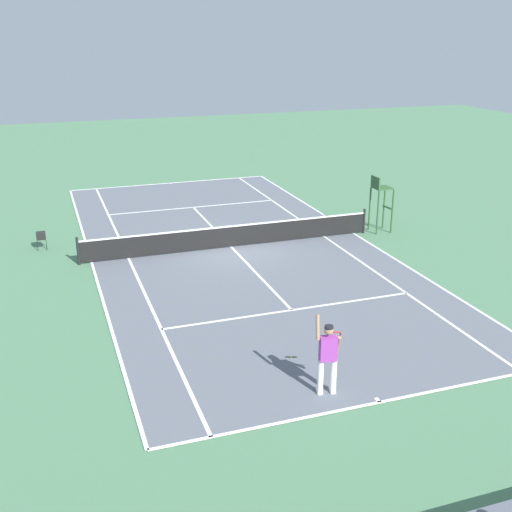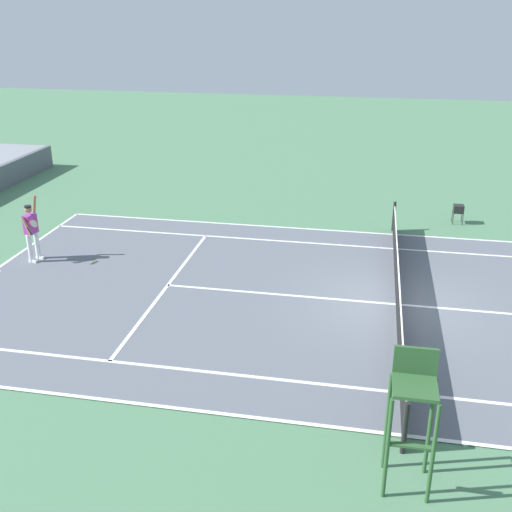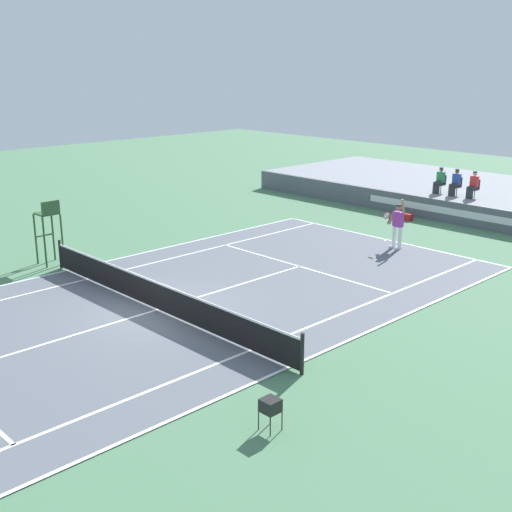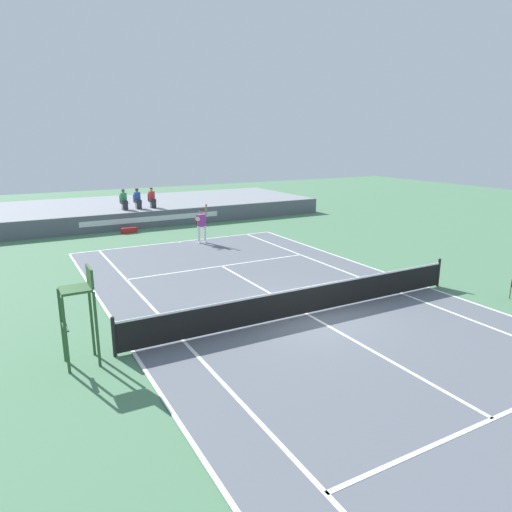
{
  "view_description": "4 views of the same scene",
  "coord_description": "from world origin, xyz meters",
  "px_view_note": "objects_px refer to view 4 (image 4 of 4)",
  "views": [
    {
      "loc": [
        6.98,
        23.1,
        8.31
      ],
      "look_at": [
        0.31,
        3.89,
        1.0
      ],
      "focal_mm": 44.54,
      "sensor_mm": 36.0,
      "label": 1
    },
    {
      "loc": [
        -15.11,
        0.93,
        7.47
      ],
      "look_at": [
        0.31,
        3.89,
        1.0
      ],
      "focal_mm": 42.92,
      "sensor_mm": 36.0,
      "label": 2
    },
    {
      "loc": [
        15.66,
        -10.89,
        7.27
      ],
      "look_at": [
        0.31,
        3.89,
        1.0
      ],
      "focal_mm": 46.45,
      "sensor_mm": 36.0,
      "label": 3
    },
    {
      "loc": [
        -8.0,
        -11.19,
        5.42
      ],
      "look_at": [
        0.31,
        3.89,
        1.0
      ],
      "focal_mm": 32.45,
      "sensor_mm": 36.0,
      "label": 4
    }
  ],
  "objects_px": {
    "umpire_chair": "(80,304)",
    "equipment_bag": "(129,230)",
    "tennis_ball": "(220,249)",
    "spectator_seated_1": "(138,199)",
    "spectator_seated_2": "(152,198)",
    "tennis_player": "(202,225)",
    "spectator_seated_0": "(124,200)"
  },
  "relations": [
    {
      "from": "umpire_chair",
      "to": "equipment_bag",
      "type": "distance_m",
      "value": 16.48
    },
    {
      "from": "tennis_ball",
      "to": "umpire_chair",
      "type": "xyz_separation_m",
      "value": [
        -7.82,
        -9.19,
        1.52
      ]
    },
    {
      "from": "spectator_seated_1",
      "to": "equipment_bag",
      "type": "height_order",
      "value": "spectator_seated_1"
    },
    {
      "from": "spectator_seated_2",
      "to": "equipment_bag",
      "type": "distance_m",
      "value": 3.54
    },
    {
      "from": "tennis_player",
      "to": "spectator_seated_0",
      "type": "bearing_deg",
      "value": 108.63
    },
    {
      "from": "spectator_seated_1",
      "to": "spectator_seated_2",
      "type": "distance_m",
      "value": 0.93
    },
    {
      "from": "spectator_seated_1",
      "to": "equipment_bag",
      "type": "bearing_deg",
      "value": -117.71
    },
    {
      "from": "spectator_seated_1",
      "to": "spectator_seated_2",
      "type": "bearing_deg",
      "value": 0.0
    },
    {
      "from": "equipment_bag",
      "to": "umpire_chair",
      "type": "bearing_deg",
      "value": -107.56
    },
    {
      "from": "tennis_player",
      "to": "tennis_ball",
      "type": "height_order",
      "value": "tennis_player"
    },
    {
      "from": "spectator_seated_0",
      "to": "umpire_chair",
      "type": "bearing_deg",
      "value": -106.48
    },
    {
      "from": "spectator_seated_0",
      "to": "spectator_seated_1",
      "type": "distance_m",
      "value": 0.86
    },
    {
      "from": "tennis_player",
      "to": "spectator_seated_2",
      "type": "bearing_deg",
      "value": 94.5
    },
    {
      "from": "tennis_player",
      "to": "equipment_bag",
      "type": "height_order",
      "value": "tennis_player"
    },
    {
      "from": "umpire_chair",
      "to": "tennis_ball",
      "type": "bearing_deg",
      "value": 49.6
    },
    {
      "from": "spectator_seated_1",
      "to": "tennis_ball",
      "type": "height_order",
      "value": "spectator_seated_1"
    },
    {
      "from": "equipment_bag",
      "to": "spectator_seated_0",
      "type": "bearing_deg",
      "value": 80.88
    },
    {
      "from": "spectator_seated_2",
      "to": "umpire_chair",
      "type": "bearing_deg",
      "value": -111.57
    },
    {
      "from": "spectator_seated_1",
      "to": "tennis_player",
      "type": "distance_m",
      "value": 7.12
    },
    {
      "from": "tennis_ball",
      "to": "umpire_chair",
      "type": "relative_size",
      "value": 0.03
    },
    {
      "from": "tennis_player",
      "to": "equipment_bag",
      "type": "bearing_deg",
      "value": 120.73
    },
    {
      "from": "spectator_seated_0",
      "to": "tennis_player",
      "type": "distance_m",
      "value": 7.35
    },
    {
      "from": "spectator_seated_1",
      "to": "umpire_chair",
      "type": "xyz_separation_m",
      "value": [
        -6.19,
        -18.02,
        -0.09
      ]
    },
    {
      "from": "spectator_seated_0",
      "to": "tennis_player",
      "type": "relative_size",
      "value": 0.61
    },
    {
      "from": "tennis_player",
      "to": "spectator_seated_1",
      "type": "bearing_deg",
      "value": 102.02
    },
    {
      "from": "spectator_seated_1",
      "to": "tennis_ball",
      "type": "bearing_deg",
      "value": -79.53
    },
    {
      "from": "equipment_bag",
      "to": "spectator_seated_2",
      "type": "bearing_deg",
      "value": 47.41
    },
    {
      "from": "spectator_seated_2",
      "to": "umpire_chair",
      "type": "relative_size",
      "value": 0.52
    },
    {
      "from": "tennis_ball",
      "to": "equipment_bag",
      "type": "bearing_deg",
      "value": 113.96
    },
    {
      "from": "tennis_player",
      "to": "equipment_bag",
      "type": "distance_m",
      "value": 5.38
    },
    {
      "from": "spectator_seated_2",
      "to": "tennis_player",
      "type": "height_order",
      "value": "spectator_seated_2"
    },
    {
      "from": "spectator_seated_0",
      "to": "umpire_chair",
      "type": "relative_size",
      "value": 0.52
    }
  ]
}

